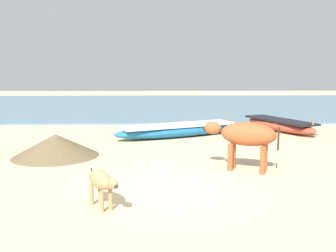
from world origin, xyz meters
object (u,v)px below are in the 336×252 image
(fishing_boat_0, at_px, (178,130))
(fishing_boat_2, at_px, (279,124))
(cow_adult_rust, at_px, (245,136))
(calf_near_tan, at_px, (101,182))

(fishing_boat_0, distance_m, fishing_boat_2, 3.95)
(cow_adult_rust, relative_size, calf_near_tan, 1.88)
(fishing_boat_2, height_order, cow_adult_rust, cow_adult_rust)
(fishing_boat_2, bearing_deg, fishing_boat_0, -93.60)
(fishing_boat_0, xyz_separation_m, calf_near_tan, (-1.51, -6.27, 0.18))
(fishing_boat_0, height_order, calf_near_tan, fishing_boat_0)
(fishing_boat_2, distance_m, cow_adult_rust, 6.00)
(fishing_boat_2, xyz_separation_m, calf_near_tan, (-5.28, -7.46, 0.18))
(fishing_boat_0, xyz_separation_m, cow_adult_rust, (1.19, -4.20, 0.52))
(cow_adult_rust, bearing_deg, calf_near_tan, 62.60)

